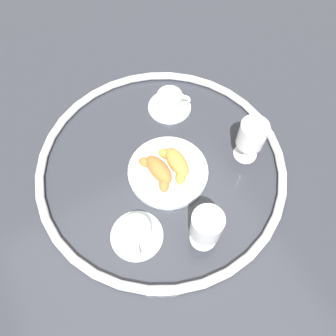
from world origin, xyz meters
TOP-DOWN VIEW (x-y plane):
  - ground_plane at (0.00, 0.00)m, footprint 2.20×2.20m
  - table_chrome_rim at (0.00, 0.00)m, footprint 0.71×0.71m
  - pastry_plate at (-0.03, -0.01)m, footprint 0.23×0.23m
  - croissant_large at (-0.03, -0.03)m, footprint 0.14×0.06m
  - croissant_small at (-0.03, 0.02)m, footprint 0.14×0.07m
  - coffee_cup_near at (0.18, -0.13)m, footprint 0.14×0.14m
  - coffee_cup_far at (-0.15, 0.15)m, footprint 0.14×0.14m
  - juice_glass_left at (-0.08, -0.23)m, footprint 0.08×0.08m
  - juice_glass_right at (-0.24, 0.01)m, footprint 0.08×0.08m

SIDE VIEW (x-z plane):
  - ground_plane at x=0.00m, z-range 0.00..0.00m
  - pastry_plate at x=-0.03m, z-range 0.00..0.02m
  - table_chrome_rim at x=0.00m, z-range 0.00..0.02m
  - coffee_cup_near at x=0.18m, z-range 0.00..0.06m
  - coffee_cup_far at x=-0.15m, z-range 0.00..0.06m
  - croissant_large at x=-0.03m, z-range 0.02..0.06m
  - croissant_small at x=-0.03m, z-range 0.02..0.06m
  - juice_glass_left at x=-0.08m, z-range 0.02..0.16m
  - juice_glass_right at x=-0.24m, z-range 0.02..0.16m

